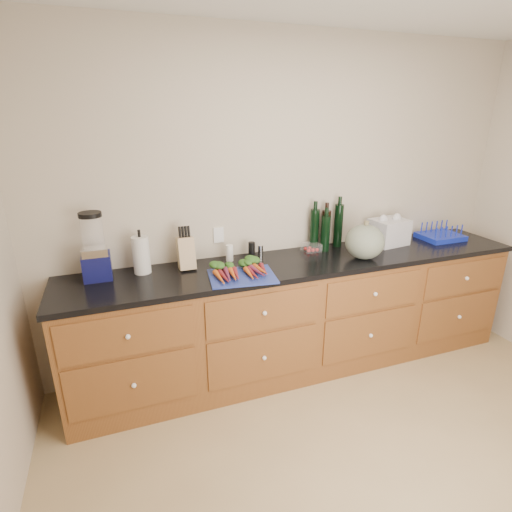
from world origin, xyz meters
name	(u,v)px	position (x,y,z in m)	size (l,w,h in m)	color
ground	(400,491)	(0.00, 0.00, 0.00)	(4.00, 4.00, 0.00)	#A0865D
wall_back	(288,206)	(0.00, 1.62, 1.30)	(4.10, 0.05, 2.60)	beige
cabinets	(302,316)	(0.00, 1.30, 0.45)	(3.60, 0.64, 0.90)	brown
countertop	(304,262)	(0.00, 1.30, 0.92)	(3.64, 0.62, 0.04)	black
cutting_board	(242,276)	(-0.56, 1.14, 0.95)	(0.45, 0.34, 0.01)	navy
carrots	(240,270)	(-0.56, 1.18, 0.98)	(0.40, 0.29, 0.06)	#DC5C19
squash	(365,242)	(0.45, 1.18, 1.07)	(0.30, 0.30, 0.27)	#5E6B59
blender_appliance	(95,250)	(-1.49, 1.46, 1.14)	(0.18, 0.18, 0.46)	#0F1149
paper_towel	(141,255)	(-1.20, 1.46, 1.07)	(0.12, 0.12, 0.27)	silver
knife_block	(186,253)	(-0.89, 1.44, 1.06)	(0.12, 0.12, 0.23)	tan
grinder_salt	(230,253)	(-0.55, 1.48, 1.00)	(0.06, 0.06, 0.13)	white
grinder_pepper	(252,250)	(-0.37, 1.48, 1.00)	(0.05, 0.05, 0.13)	black
canister_chrome	(260,251)	(-0.30, 1.48, 0.99)	(0.04, 0.04, 0.10)	silver
tomato_box	(311,247)	(0.15, 1.47, 0.97)	(0.14, 0.11, 0.07)	white
bottles	(326,229)	(0.30, 1.51, 1.10)	(0.30, 0.15, 0.36)	black
grocery_bag	(389,232)	(0.86, 1.42, 1.05)	(0.30, 0.24, 0.22)	white
dish_rack	(440,235)	(1.40, 1.38, 0.98)	(0.36, 0.29, 0.14)	#1528BA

